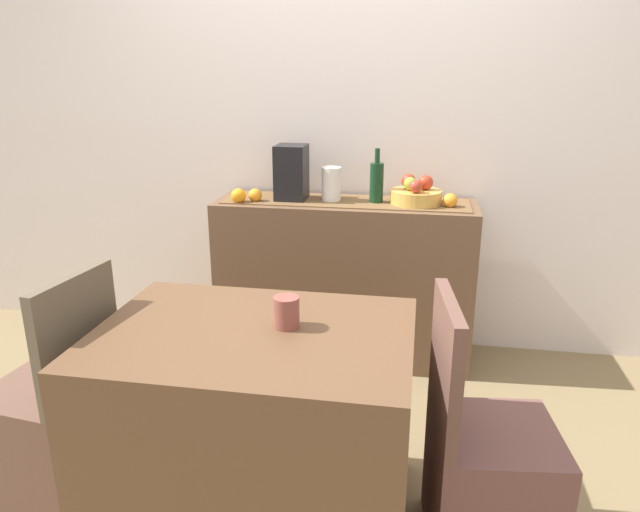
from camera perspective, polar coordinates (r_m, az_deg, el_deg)
name	(u,v)px	position (r m, az deg, el deg)	size (l,w,h in m)	color
ground_plane	(305,451)	(2.67, -1.43, -18.40)	(6.40, 6.40, 0.02)	olive
room_wall_rear	(345,110)	(3.33, 2.50, 14.05)	(6.40, 0.06, 2.70)	silver
sideboard_console	(344,280)	(3.26, 2.37, -2.37)	(1.39, 0.42, 0.89)	brown
table_runner	(345,201)	(3.13, 2.48, 5.34)	(1.30, 0.32, 0.01)	brown
fruit_bowl	(416,197)	(3.10, 9.31, 5.70)	(0.26, 0.26, 0.07)	gold
apple_rear	(410,184)	(3.07, 8.78, 6.96)	(0.07, 0.07, 0.07)	#87A330
apple_center	(416,187)	(3.01, 9.30, 6.68)	(0.07, 0.07, 0.07)	#AA3726
apple_left	(408,181)	(3.14, 8.59, 7.25)	(0.08, 0.08, 0.08)	#AF3221
apple_front	(426,183)	(3.10, 10.25, 7.05)	(0.08, 0.08, 0.08)	#B9311B
wine_bottle	(377,182)	(3.09, 5.53, 7.18)	(0.07, 0.07, 0.29)	#13341C
coffee_maker	(291,173)	(3.15, -2.79, 8.10)	(0.16, 0.18, 0.29)	black
ceramic_vase	(331,184)	(3.12, 1.11, 6.98)	(0.10, 0.10, 0.18)	silver
orange_loose_mid	(255,195)	(3.14, -6.32, 5.89)	(0.07, 0.07, 0.07)	orange
orange_loose_far	(239,196)	(3.12, -7.93, 5.83)	(0.08, 0.08, 0.08)	orange
orange_loose_near_bowl	(450,201)	(3.06, 12.56, 5.28)	(0.08, 0.08, 0.08)	orange
dining_table	(257,427)	(2.15, -6.18, -16.21)	(1.06, 0.76, 0.74)	brown
coffee_cup	(286,312)	(1.97, -3.29, -5.46)	(0.09, 0.09, 0.11)	brown
chair_near_window	(55,430)	(2.52, -24.38, -15.15)	(0.45, 0.45, 0.90)	brown
chair_by_corner	(487,478)	(2.16, 15.94, -20.06)	(0.44, 0.44, 0.90)	brown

